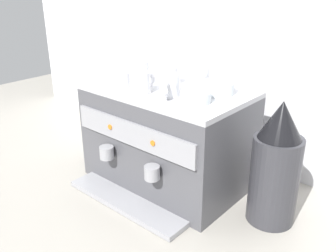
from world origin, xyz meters
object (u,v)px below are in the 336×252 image
at_px(ceramic_cup_0, 141,82).
at_px(ceramic_cup_1, 122,79).
at_px(ceramic_bowl_1, 118,76).
at_px(ceramic_cup_5, 169,86).
at_px(coffee_grinder, 276,167).
at_px(ceramic_cup_3, 140,69).
at_px(ceramic_cup_4, 168,75).
at_px(espresso_machine, 167,137).
at_px(ceramic_cup_2, 199,76).
at_px(ceramic_bowl_0, 196,97).
at_px(ceramic_bowl_3, 163,72).
at_px(ceramic_bowl_2, 217,88).
at_px(milk_pitcher, 105,139).

bearing_deg(ceramic_cup_0, ceramic_cup_1, 176.14).
height_order(ceramic_cup_1, ceramic_bowl_1, ceramic_cup_1).
relative_size(ceramic_cup_5, coffee_grinder, 0.25).
distance_m(ceramic_cup_3, coffee_grinder, 0.69).
relative_size(ceramic_cup_3, ceramic_cup_4, 1.03).
xyz_separation_m(ceramic_cup_1, ceramic_cup_3, (-0.04, 0.14, 0.01)).
distance_m(espresso_machine, ceramic_cup_5, 0.27).
distance_m(ceramic_cup_2, ceramic_bowl_0, 0.21).
distance_m(ceramic_cup_1, ceramic_cup_2, 0.31).
height_order(espresso_machine, coffee_grinder, coffee_grinder).
bearing_deg(ceramic_bowl_3, ceramic_bowl_2, -8.92).
bearing_deg(ceramic_bowl_1, ceramic_cup_2, 27.35).
xyz_separation_m(ceramic_bowl_2, milk_pitcher, (-0.62, -0.05, -0.37)).
distance_m(ceramic_cup_3, ceramic_bowl_1, 0.10).
relative_size(ceramic_cup_3, ceramic_bowl_1, 1.13).
bearing_deg(ceramic_cup_4, ceramic_cup_2, 27.96).
relative_size(ceramic_cup_5, milk_pitcher, 0.95).
height_order(ceramic_cup_5, ceramic_bowl_1, ceramic_cup_5).
height_order(espresso_machine, ceramic_bowl_0, ceramic_bowl_0).
xyz_separation_m(espresso_machine, ceramic_cup_3, (-0.19, 0.04, 0.25)).
height_order(ceramic_cup_0, milk_pitcher, ceramic_cup_0).
height_order(ceramic_bowl_1, ceramic_bowl_3, ceramic_bowl_3).
bearing_deg(ceramic_cup_4, ceramic_cup_3, -176.25).
height_order(ceramic_bowl_3, milk_pitcher, ceramic_bowl_3).
bearing_deg(ceramic_cup_0, ceramic_bowl_2, 38.89).
height_order(ceramic_cup_4, ceramic_bowl_0, ceramic_cup_4).
bearing_deg(ceramic_bowl_0, ceramic_bowl_3, 149.56).
bearing_deg(ceramic_bowl_2, ceramic_cup_4, -174.34).
bearing_deg(ceramic_cup_1, ceramic_cup_4, 53.55).
height_order(espresso_machine, ceramic_cup_0, ceramic_cup_0).
distance_m(espresso_machine, milk_pitcher, 0.46).
bearing_deg(ceramic_bowl_2, ceramic_cup_2, 161.58).
distance_m(ceramic_cup_0, ceramic_cup_1, 0.11).
xyz_separation_m(ceramic_cup_4, milk_pitcher, (-0.39, -0.03, -0.39)).
distance_m(ceramic_bowl_1, coffee_grinder, 0.73).
height_order(ceramic_cup_0, ceramic_bowl_1, ceramic_cup_0).
bearing_deg(ceramic_cup_5, ceramic_cup_2, 90.27).
height_order(ceramic_cup_2, coffee_grinder, ceramic_cup_2).
xyz_separation_m(ceramic_cup_3, milk_pitcher, (-0.25, -0.02, -0.39)).
bearing_deg(milk_pitcher, ceramic_bowl_2, 4.41).
bearing_deg(espresso_machine, ceramic_bowl_0, -19.03).
xyz_separation_m(ceramic_cup_5, milk_pitcher, (-0.51, 0.10, -0.39)).
bearing_deg(coffee_grinder, ceramic_cup_5, -163.87).
height_order(ceramic_cup_2, ceramic_cup_3, ceramic_cup_2).
relative_size(ceramic_cup_1, ceramic_cup_3, 1.00).
xyz_separation_m(espresso_machine, ceramic_bowl_0, (0.19, -0.06, 0.23)).
bearing_deg(ceramic_cup_5, ceramic_bowl_2, 52.71).
relative_size(ceramic_bowl_2, ceramic_bowl_3, 1.26).
bearing_deg(milk_pitcher, ceramic_cup_2, 9.57).
bearing_deg(ceramic_bowl_0, milk_pitcher, 171.90).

